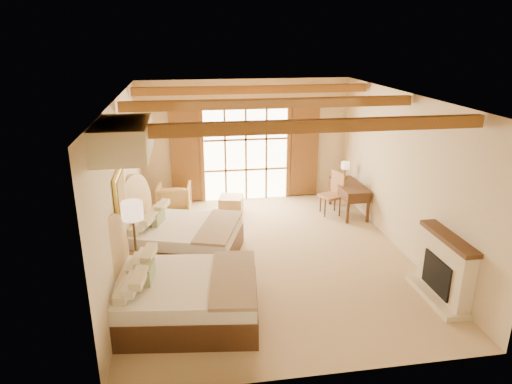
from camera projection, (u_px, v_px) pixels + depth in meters
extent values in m
plane|color=tan|center=(269.00, 255.00, 9.30)|extent=(7.00, 7.00, 0.00)
plane|color=beige|center=(245.00, 141.00, 12.04)|extent=(5.50, 0.00, 5.50)
plane|color=beige|center=(123.00, 188.00, 8.37)|extent=(0.00, 7.00, 7.00)
plane|color=beige|center=(404.00, 174.00, 9.18)|extent=(0.00, 7.00, 7.00)
plane|color=#BA7B39|center=(271.00, 97.00, 8.25)|extent=(7.00, 7.00, 0.00)
cube|color=white|center=(246.00, 154.00, 12.12)|extent=(2.20, 0.02, 2.50)
cube|color=brown|center=(185.00, 157.00, 11.85)|extent=(0.75, 0.06, 2.40)
cube|color=brown|center=(304.00, 152.00, 12.33)|extent=(0.75, 0.06, 2.40)
cube|color=beige|center=(445.00, 269.00, 7.64)|extent=(0.25, 1.30, 1.10)
cube|color=black|center=(440.00, 274.00, 7.67)|extent=(0.18, 0.80, 0.60)
cube|color=beige|center=(436.00, 295.00, 7.79)|extent=(0.45, 1.40, 0.10)
cube|color=#4A301B|center=(449.00, 238.00, 7.46)|extent=(0.30, 1.40, 0.08)
cube|color=#E7D253|center=(120.00, 194.00, 7.62)|extent=(0.05, 0.95, 0.75)
cube|color=gold|center=(121.00, 193.00, 7.63)|extent=(0.02, 0.82, 0.62)
cube|color=#F5EDC1|center=(123.00, 139.00, 6.11)|extent=(0.70, 1.40, 0.45)
cube|color=#4A301B|center=(185.00, 305.00, 7.20)|extent=(2.48, 1.99, 0.44)
cube|color=white|center=(184.00, 286.00, 7.09)|extent=(2.43, 1.95, 0.24)
cube|color=#9A8760|center=(233.00, 275.00, 7.16)|extent=(0.90, 1.83, 0.06)
cube|color=#8D9F6E|center=(148.00, 274.00, 6.92)|extent=(0.19, 0.48, 0.27)
cube|color=#4A301B|center=(184.00, 245.00, 9.28)|extent=(2.58, 2.24, 0.42)
cube|color=white|center=(183.00, 230.00, 9.17)|extent=(2.52, 2.19, 0.23)
cube|color=#9A8760|center=(220.00, 222.00, 9.24)|extent=(1.14, 1.79, 0.05)
cube|color=#8D9F6E|center=(157.00, 220.00, 9.02)|extent=(0.26, 0.46, 0.25)
cube|color=#4A301B|center=(141.00, 273.00, 8.00)|extent=(0.61, 0.61, 0.60)
cylinder|color=#3B2D1B|center=(140.00, 291.00, 7.98)|extent=(0.24, 0.24, 0.03)
cylinder|color=#3B2D1B|center=(136.00, 254.00, 7.75)|extent=(0.04, 0.04, 1.43)
cylinder|color=beige|center=(132.00, 211.00, 7.49)|extent=(0.36, 0.36, 0.30)
imported|color=tan|center=(174.00, 198.00, 11.44)|extent=(0.87, 0.89, 0.75)
cube|color=tan|center=(231.00, 204.00, 11.49)|extent=(0.69, 0.69, 0.42)
cube|color=#4A301B|center=(349.00, 185.00, 11.29)|extent=(0.63, 1.42, 0.05)
cube|color=#4A301B|center=(349.00, 190.00, 11.33)|extent=(0.61, 1.37, 0.22)
cube|color=#966D42|center=(331.00, 196.00, 11.29)|extent=(0.61, 0.61, 0.06)
cube|color=#966D42|center=(339.00, 184.00, 11.22)|extent=(0.22, 0.46, 0.58)
cylinder|color=#3B2D1B|center=(345.00, 178.00, 11.75)|extent=(0.13, 0.13, 0.02)
cylinder|color=#3B2D1B|center=(345.00, 172.00, 11.70)|extent=(0.03, 0.03, 0.30)
cylinder|color=beige|center=(345.00, 165.00, 11.64)|extent=(0.21, 0.21, 0.17)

